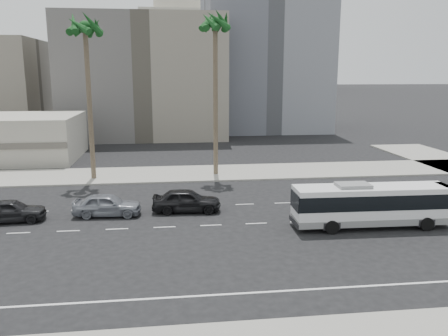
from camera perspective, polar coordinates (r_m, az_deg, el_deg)
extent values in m
plane|color=black|center=(31.04, 9.53, -6.65)|extent=(700.00, 700.00, 0.00)
cube|color=gray|center=(45.56, 4.04, -0.46)|extent=(120.00, 7.00, 0.15)
cube|color=#66625D|center=(73.26, -9.85, 11.08)|extent=(24.00, 18.00, 18.00)
cube|color=slate|center=(81.94, 4.83, 14.07)|extent=(20.00, 20.00, 26.00)
cube|color=beige|center=(278.53, -5.83, 14.30)|extent=(42.00, 42.00, 44.00)
cube|color=slate|center=(264.89, 4.92, 17.27)|extent=(26.00, 26.00, 70.00)
cube|color=slate|center=(299.39, 8.54, 15.59)|extent=(22.00, 22.00, 60.00)
cube|color=white|center=(30.74, 17.98, -4.23)|extent=(10.07, 2.44, 2.24)
cube|color=black|center=(30.66, 18.01, -3.69)|extent=(10.13, 2.50, 0.95)
cube|color=slate|center=(31.02, 17.86, -6.00)|extent=(10.09, 2.48, 0.43)
cube|color=slate|center=(29.91, 15.87, -2.14)|extent=(2.11, 1.43, 0.26)
cube|color=#262628|center=(32.77, 25.65, -2.06)|extent=(0.56, 1.57, 0.26)
cylinder|color=black|center=(31.60, 23.99, -6.38)|extent=(0.86, 0.26, 0.86)
cylinder|color=black|center=(33.42, 22.06, -5.26)|extent=(0.86, 0.26, 0.86)
cylinder|color=black|center=(28.98, 13.44, -7.27)|extent=(0.86, 0.26, 0.86)
cylinder|color=black|center=(30.95, 12.02, -5.96)|extent=(0.86, 0.26, 0.86)
imported|color=black|center=(32.70, -4.70, -4.04)|extent=(2.32, 5.00, 1.66)
imported|color=gray|center=(32.69, -14.38, -4.46)|extent=(2.17, 4.75, 1.58)
imported|color=black|center=(33.60, -25.19, -4.83)|extent=(2.14, 4.65, 1.54)
cylinder|color=brown|center=(43.25, -1.07, 8.15)|extent=(0.38, 0.38, 13.95)
cylinder|color=brown|center=(43.14, -16.44, 7.33)|extent=(0.42, 0.42, 13.45)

